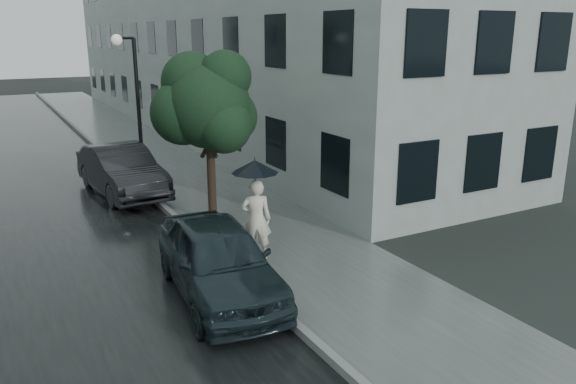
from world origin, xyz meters
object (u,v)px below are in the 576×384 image
pedestrian (256,219)px  street_tree (207,105)px  car_far (122,170)px  lamp_post (134,103)px  car_near (219,259)px

pedestrian → street_tree: size_ratio=0.40×
car_far → lamp_post: bearing=23.6°
pedestrian → lamp_post: (-0.82, 6.96, 1.85)m
pedestrian → car_far: bearing=-54.1°
lamp_post → car_far: size_ratio=1.05×
street_tree → car_near: bearing=-109.3°
lamp_post → car_near: (-0.60, -8.28, -2.03)m
lamp_post → car_near: lamp_post is taller
street_tree → car_near: (-1.49, -4.25, -2.34)m
pedestrian → car_near: size_ratio=0.42×
pedestrian → lamp_post: lamp_post is taller
street_tree → car_far: 4.61m
street_tree → lamp_post: (-0.90, 4.02, -0.32)m
car_near → car_far: 7.95m
car_near → car_far: car_far is taller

